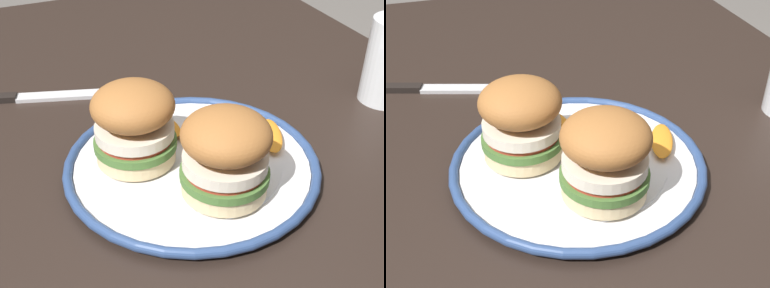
{
  "view_description": "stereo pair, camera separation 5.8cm",
  "coord_description": "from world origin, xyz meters",
  "views": [
    {
      "loc": [
        -0.51,
        0.26,
        1.14
      ],
      "look_at": [
        -0.05,
        0.06,
        0.79
      ],
      "focal_mm": 48.36,
      "sensor_mm": 36.0,
      "label": 1
    },
    {
      "loc": [
        -0.54,
        0.21,
        1.14
      ],
      "look_at": [
        -0.05,
        0.06,
        0.79
      ],
      "focal_mm": 48.36,
      "sensor_mm": 36.0,
      "label": 2
    }
  ],
  "objects": [
    {
      "name": "dining_table",
      "position": [
        0.0,
        0.0,
        0.64
      ],
      "size": [
        1.28,
        0.82,
        0.75
      ],
      "color": "black",
      "rests_on": "ground"
    },
    {
      "name": "dinner_plate",
      "position": [
        -0.05,
        0.06,
        0.76
      ],
      "size": [
        0.31,
        0.31,
        0.02
      ],
      "color": "white",
      "rests_on": "dining_table"
    },
    {
      "name": "sandwich_half_left",
      "position": [
        -0.12,
        0.05,
        0.82
      ],
      "size": [
        0.14,
        0.14,
        0.1
      ],
      "color": "beige",
      "rests_on": "dinner_plate"
    },
    {
      "name": "sandwich_half_right",
      "position": [
        -0.02,
        0.12,
        0.82
      ],
      "size": [
        0.14,
        0.14,
        0.1
      ],
      "color": "beige",
      "rests_on": "dinner_plate"
    },
    {
      "name": "orange_peel_curled",
      "position": [
        -0.01,
        0.03,
        0.77
      ],
      "size": [
        0.07,
        0.07,
        0.01
      ],
      "color": "orange",
      "rests_on": "dinner_plate"
    },
    {
      "name": "orange_peel_strip_long",
      "position": [
        -0.05,
        -0.05,
        0.77
      ],
      "size": [
        0.08,
        0.06,
        0.01
      ],
      "color": "orange",
      "rests_on": "dinner_plate"
    },
    {
      "name": "orange_peel_strip_short",
      "position": [
        0.03,
        0.06,
        0.77
      ],
      "size": [
        0.08,
        0.05,
        0.01
      ],
      "color": "orange",
      "rests_on": "dinner_plate"
    },
    {
      "name": "table_knife",
      "position": [
        0.22,
        0.23,
        0.75
      ],
      "size": [
        0.08,
        0.22,
        0.01
      ],
      "color": "silver",
      "rests_on": "dining_table"
    }
  ]
}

